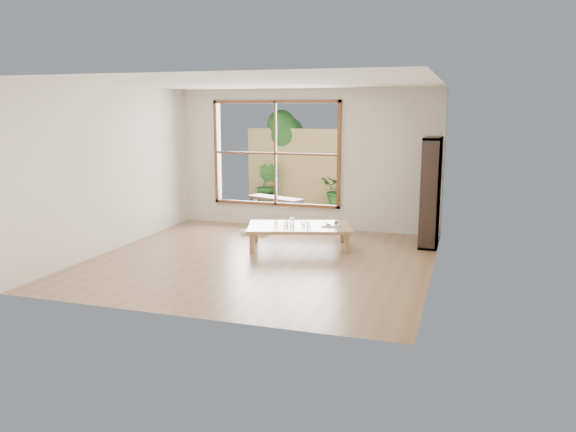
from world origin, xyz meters
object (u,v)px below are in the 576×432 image
object	(u,v)px
low_table	(299,228)
food_tray	(332,225)
garden_bench	(276,200)
bookshelf	(431,192)

from	to	relation	value
low_table	food_tray	distance (m)	0.54
low_table	garden_bench	world-z (taller)	garden_bench
food_tray	garden_bench	size ratio (longest dim) A/B	0.23
low_table	garden_bench	distance (m)	2.70
low_table	garden_bench	size ratio (longest dim) A/B	1.45
food_tray	bookshelf	bearing A→B (deg)	30.20
garden_bench	low_table	bearing A→B (deg)	-41.09
low_table	bookshelf	distance (m)	2.24
food_tray	low_table	bearing A→B (deg)	-162.55
low_table	bookshelf	bearing A→B (deg)	4.80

